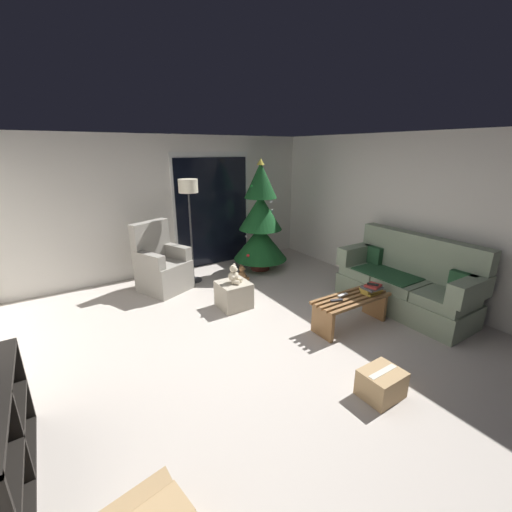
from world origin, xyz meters
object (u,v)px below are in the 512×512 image
at_px(couch, 406,283).
at_px(remote_white, 343,295).
at_px(book_stack, 372,289).
at_px(teddy_bear_chestnut_by_tree, 242,274).
at_px(cardboard_box_taped_mid_floor, 381,384).
at_px(armchair, 162,266).
at_px(remote_graphite, 336,300).
at_px(cell_phone, 373,284).
at_px(ottoman, 234,295).
at_px(coffee_table, 351,307).
at_px(floor_lamp, 189,196).
at_px(teddy_bear_cream, 234,275).
at_px(christmas_tree, 260,223).

height_order(couch, remote_white, couch).
bearing_deg(book_stack, teddy_bear_chestnut_by_tree, 107.55).
distance_m(book_stack, cardboard_box_taped_mid_floor, 1.51).
height_order(couch, armchair, armchair).
height_order(remote_graphite, cardboard_box_taped_mid_floor, remote_graphite).
xyz_separation_m(cell_phone, ottoman, (-1.34, 1.39, -0.36)).
height_order(coffee_table, cell_phone, cell_phone).
height_order(ottoman, cardboard_box_taped_mid_floor, ottoman).
bearing_deg(armchair, floor_lamp, 6.43).
distance_m(couch, remote_graphite, 1.34).
relative_size(book_stack, teddy_bear_cream, 0.98).
xyz_separation_m(cell_phone, armchair, (-2.02, 2.60, -0.15)).
distance_m(armchair, ottoman, 1.41).
bearing_deg(remote_graphite, floor_lamp, -143.04).
relative_size(armchair, teddy_bear_chestnut_by_tree, 3.96).
xyz_separation_m(couch, teddy_bear_chestnut_by_tree, (-1.47, 2.22, -0.28)).
bearing_deg(cardboard_box_taped_mid_floor, remote_white, 59.77).
relative_size(coffee_table, book_stack, 3.94).
distance_m(couch, floor_lamp, 3.64).
distance_m(remote_white, teddy_bear_cream, 1.55).
bearing_deg(teddy_bear_chestnut_by_tree, ottoman, -127.08).
xyz_separation_m(christmas_tree, ottoman, (-1.22, -1.15, -0.73)).
bearing_deg(remote_white, ottoman, 35.13).
xyz_separation_m(remote_white, cell_phone, (0.38, -0.16, 0.12)).
relative_size(couch, cell_phone, 13.47).
bearing_deg(ottoman, cell_phone, -46.04).
distance_m(book_stack, cell_phone, 0.07).
xyz_separation_m(armchair, cardboard_box_taped_mid_floor, (0.96, -3.62, -0.27)).
bearing_deg(remote_graphite, coffee_table, 103.84).
bearing_deg(floor_lamp, cardboard_box_taped_mid_floor, -83.93).
distance_m(floor_lamp, teddy_bear_cream, 1.64).
bearing_deg(coffee_table, christmas_tree, 85.52).
bearing_deg(couch, christmas_tree, 109.37).
height_order(coffee_table, teddy_bear_chestnut_by_tree, coffee_table).
relative_size(remote_graphite, floor_lamp, 0.09).
bearing_deg(armchair, cardboard_box_taped_mid_floor, -75.08).
relative_size(ottoman, teddy_bear_cream, 1.54).
distance_m(coffee_table, book_stack, 0.38).
bearing_deg(armchair, teddy_bear_chestnut_by_tree, -15.99).
xyz_separation_m(christmas_tree, floor_lamp, (-1.33, 0.13, 0.58)).
xyz_separation_m(remote_graphite, book_stack, (0.56, -0.08, 0.05)).
distance_m(coffee_table, teddy_bear_chestnut_by_tree, 2.20).
bearing_deg(remote_white, teddy_bear_chestnut_by_tree, 6.14).
relative_size(couch, cardboard_box_taped_mid_floor, 4.98).
bearing_deg(coffee_table, remote_graphite, 175.81).
bearing_deg(remote_graphite, cell_phone, 99.45).
height_order(coffee_table, floor_lamp, floor_lamp).
bearing_deg(armchair, book_stack, -52.06).
height_order(ottoman, teddy_bear_chestnut_by_tree, ottoman).
distance_m(christmas_tree, teddy_bear_chestnut_by_tree, 1.04).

